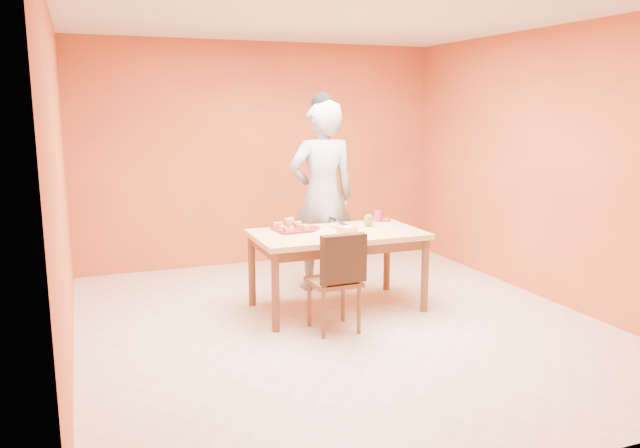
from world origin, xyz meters
name	(u,v)px	position (x,y,z in m)	size (l,w,h in m)	color
floor	(340,324)	(0.00, 0.00, 0.00)	(5.00, 5.00, 0.00)	silver
ceiling	(342,12)	(0.00, 0.00, 2.70)	(5.00, 5.00, 0.00)	silver
wall_back	(262,154)	(0.00, 2.50, 1.35)	(4.50, 4.50, 0.00)	#D46330
wall_left	(60,187)	(-2.25, 0.00, 1.35)	(5.00, 5.00, 0.00)	#D46330
wall_right	(550,166)	(2.25, 0.00, 1.35)	(5.00, 5.00, 0.00)	#D46330
dining_table	(337,241)	(0.14, 0.42, 0.67)	(1.60, 0.90, 0.76)	#EBB47B
dining_chair	(335,279)	(-0.11, -0.13, 0.46)	(0.42, 0.48, 0.89)	brown
pastry_pile	(293,224)	(-0.24, 0.62, 0.83)	(0.30, 0.30, 0.10)	tan
person	(322,196)	(0.26, 1.13, 1.00)	(0.73, 0.48, 2.00)	gray
pastry_platter	(293,230)	(-0.24, 0.62, 0.77)	(0.33, 0.33, 0.02)	maroon
red_dinner_plate	(308,228)	(-0.07, 0.66, 0.77)	(0.24, 0.24, 0.01)	maroon
white_cake_plate	(347,233)	(0.20, 0.31, 0.77)	(0.27, 0.27, 0.01)	white
sponge_cake	(347,230)	(0.20, 0.31, 0.80)	(0.21, 0.21, 0.05)	gold
cake_server	(341,223)	(0.21, 0.49, 0.83)	(0.05, 0.28, 0.01)	silver
egg_ornament	(369,220)	(0.53, 0.56, 0.82)	(0.10, 0.08, 0.13)	olive
magenta_glass	(378,216)	(0.74, 0.76, 0.82)	(0.08, 0.08, 0.11)	#BC1C5F
checker_tin	(386,220)	(0.82, 0.74, 0.78)	(0.10, 0.10, 0.03)	#3A1B10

